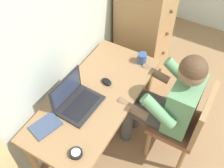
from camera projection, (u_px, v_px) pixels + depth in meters
name	position (u px, v px, depth m)	size (l,w,h in m)	color
wall_back	(68.00, 11.00, 2.01)	(4.80, 0.05, 2.50)	silver
desk	(96.00, 104.00, 2.21)	(1.27, 0.60, 0.74)	#9E754C
dresser	(145.00, 26.00, 2.84)	(0.55, 0.51, 1.34)	tan
chair	(185.00, 123.00, 2.23)	(0.42, 0.40, 0.89)	brown
person_seated	(168.00, 101.00, 2.16)	(0.53, 0.59, 1.21)	#4C4C4C
laptop	(76.00, 99.00, 2.04)	(0.35, 0.27, 0.24)	#232326
computer_mouse	(107.00, 82.00, 2.20)	(0.06, 0.10, 0.03)	black
desk_clock	(76.00, 153.00, 1.78)	(0.09, 0.09, 0.03)	black
notebook_pad	(46.00, 126.00, 1.93)	(0.21, 0.15, 0.01)	#3D4C6B
coffee_mug	(142.00, 58.00, 2.34)	(0.12, 0.08, 0.09)	#33518C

